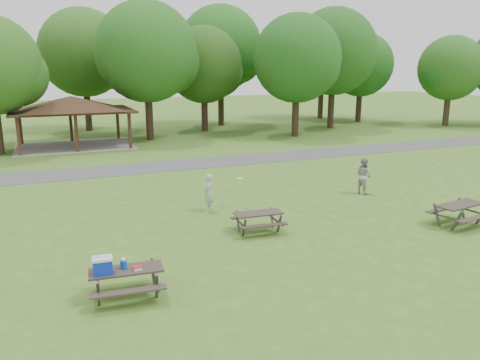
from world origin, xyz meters
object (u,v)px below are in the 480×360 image
picnic_table_middle (258,217)px  frisbee_catcher (363,175)px  picnic_table_near (119,272)px  frisbee_thrower (208,193)px

picnic_table_middle → frisbee_catcher: frisbee_catcher is taller
picnic_table_near → frisbee_thrower: frisbee_thrower is taller
picnic_table_middle → frisbee_thrower: size_ratio=1.17×
picnic_table_near → frisbee_thrower: 7.75m
frisbee_thrower → frisbee_catcher: (7.68, -0.21, 0.08)m
picnic_table_near → picnic_table_middle: 6.30m
picnic_table_near → picnic_table_middle: bearing=29.9°
picnic_table_near → frisbee_catcher: (12.31, 6.01, 0.13)m
picnic_table_middle → frisbee_catcher: size_ratio=1.07×
picnic_table_near → frisbee_catcher: bearing=26.0°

